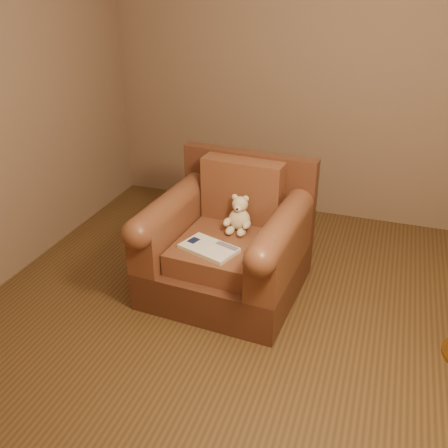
% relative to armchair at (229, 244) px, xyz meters
% --- Properties ---
extents(floor, '(4.00, 4.00, 0.00)m').
position_rel_armchair_xyz_m(floor, '(0.39, -0.52, -0.36)').
color(floor, '#52371C').
rests_on(floor, ground).
extents(room, '(4.02, 4.02, 2.71)m').
position_rel_armchair_xyz_m(room, '(0.39, -0.52, 1.36)').
color(room, '#7C5F4C').
rests_on(room, ground).
extents(armchair, '(1.08, 1.04, 0.92)m').
position_rel_armchair_xyz_m(armchair, '(0.00, 0.00, 0.00)').
color(armchair, '#4F291A').
rests_on(armchair, floor).
extents(teddy_bear, '(0.19, 0.22, 0.27)m').
position_rel_armchair_xyz_m(teddy_bear, '(0.05, 0.08, 0.18)').
color(teddy_bear, beige).
rests_on(teddy_bear, armchair).
extents(guidebook, '(0.42, 0.33, 0.03)m').
position_rel_armchair_xyz_m(guidebook, '(-0.05, -0.26, 0.10)').
color(guidebook, beige).
rests_on(guidebook, armchair).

